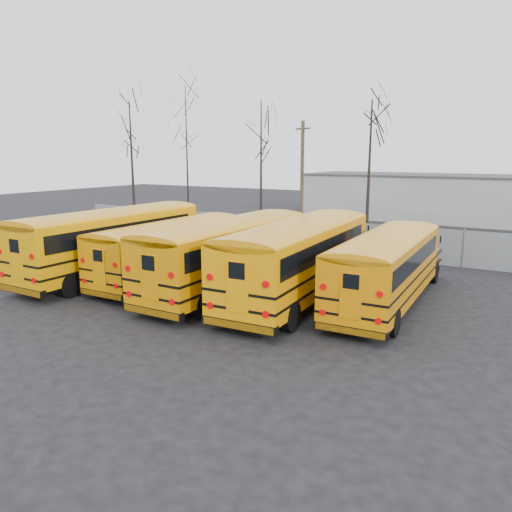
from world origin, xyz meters
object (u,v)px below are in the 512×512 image
Objects in this scene: bus_e at (388,263)px; utility_pole_left at (302,178)px; bus_b at (173,245)px; bus_c at (231,249)px; bus_a at (115,236)px; bus_d at (301,253)px.

utility_pole_left is at bearing 124.67° from bus_e.
bus_b is 3.50m from bus_c.
bus_d is at bearing 5.40° from bus_a.
bus_c is (6.53, 0.44, -0.08)m from bus_a.
bus_a is at bearing -177.60° from bus_d.
bus_d is (9.68, 0.92, -0.02)m from bus_a.
utility_pole_left is (-0.40, 14.96, 2.55)m from bus_b.
bus_d is at bearing 1.11° from bus_b.
bus_a reaches higher than bus_d.
utility_pole_left is (-10.38, 13.81, 2.51)m from bus_e.
bus_b is 6.64m from bus_d.
bus_e is at bearing 12.40° from bus_d.
utility_pole_left is (2.65, 15.66, 2.26)m from bus_a.
utility_pole_left reaches higher than bus_e.
bus_a is 3.14m from bus_b.
bus_a is 1.47× the size of utility_pole_left.
utility_pole_left reaches higher than bus_a.
bus_a is at bearing -176.19° from bus_c.
bus_b is at bearing -175.72° from bus_e.
bus_a reaches higher than bus_b.
bus_a is 1.00× the size of bus_d.
bus_b is 15.18m from utility_pole_left.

